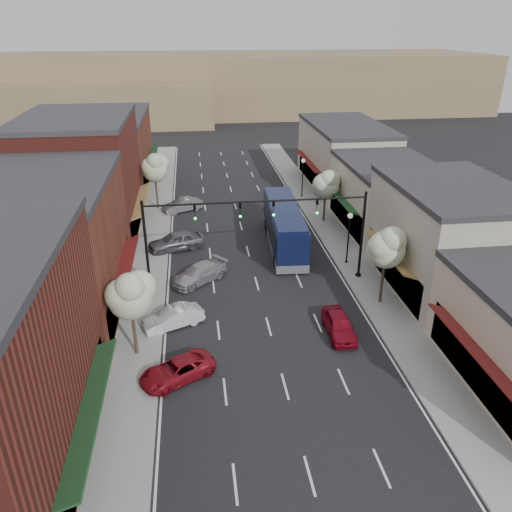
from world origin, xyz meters
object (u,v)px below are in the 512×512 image
object	(u,v)px
tree_right_near	(387,246)
parked_car_d	(176,241)
tree_left_far	(155,167)
tree_left_near	(131,294)
tree_right_far	(326,184)
lamp_post_far	(303,171)
parked_car_e	(182,205)
red_hatchback	(339,325)
signal_mast_left	(179,231)
signal_mast_right	(332,224)
lamp_post_near	(349,230)
coach_bus	(284,226)
parked_car_c	(199,274)
parked_car_b	(173,318)
parked_car_a	(177,370)

from	to	relation	value
tree_right_near	parked_car_d	bearing A→B (deg)	142.44
tree_left_far	tree_left_near	bearing A→B (deg)	-90.00
tree_right_near	tree_right_far	bearing A→B (deg)	90.00
lamp_post_far	parked_car_e	world-z (taller)	lamp_post_far
parked_car_d	red_hatchback	bearing A→B (deg)	18.65
signal_mast_left	signal_mast_right	bearing A→B (deg)	0.00
tree_right_far	tree_left_far	xyz separation A→B (m)	(-16.60, 6.00, 0.61)
tree_left_far	lamp_post_near	bearing A→B (deg)	-43.89
lamp_post_near	coach_bus	xyz separation A→B (m)	(-4.49, 4.34, -1.09)
tree_left_near	red_hatchback	distance (m)	13.06
red_hatchback	parked_car_e	world-z (taller)	red_hatchback
signal_mast_right	parked_car_c	distance (m)	10.75
lamp_post_far	parked_car_b	world-z (taller)	lamp_post_far
signal_mast_left	parked_car_e	distance (m)	17.47
parked_car_a	parked_car_b	world-z (taller)	parked_car_b
tree_left_far	parked_car_c	size ratio (longest dim) A/B	1.30
parked_car_b	parked_car_e	xyz separation A→B (m)	(0.52, 22.17, 0.03)
lamp_post_far	signal_mast_right	bearing A→B (deg)	-96.22
tree_left_far	parked_car_a	xyz separation A→B (m)	(2.41, -28.53, -4.01)
parked_car_c	parked_car_d	bearing A→B (deg)	157.12
tree_right_far	tree_left_near	distance (m)	25.99
lamp_post_far	parked_car_e	size ratio (longest dim) A/B	1.05
red_hatchback	parked_car_a	xyz separation A→B (m)	(-10.15, -3.16, -0.10)
signal_mast_right	parked_car_b	size ratio (longest dim) A/B	2.05
tree_right_far	lamp_post_far	distance (m)	8.13
tree_left_far	lamp_post_near	world-z (taller)	tree_left_far
parked_car_c	parked_car_e	size ratio (longest dim) A/B	1.12
tree_right_near	signal_mast_left	bearing A→B (deg)	163.81
parked_car_b	tree_left_near	bearing A→B (deg)	-58.27
signal_mast_left	tree_left_far	size ratio (longest dim) A/B	1.34
red_hatchback	parked_car_b	distance (m)	10.75
lamp_post_far	parked_car_a	size ratio (longest dim) A/B	1.04
signal_mast_right	red_hatchback	bearing A→B (deg)	-100.05
tree_left_far	parked_car_b	world-z (taller)	tree_left_far
tree_left_near	parked_car_b	bearing A→B (deg)	54.74
red_hatchback	signal_mast_right	bearing A→B (deg)	80.97
coach_bus	parked_car_d	xyz separation A→B (m)	(-9.51, 0.29, -1.09)
tree_right_near	parked_car_a	bearing A→B (deg)	-155.29
signal_mast_left	parked_car_b	bearing A→B (deg)	-96.41
tree_left_near	parked_car_b	world-z (taller)	tree_left_near
lamp_post_near	signal_mast_right	bearing A→B (deg)	-131.05
signal_mast_right	parked_car_e	xyz separation A→B (m)	(-11.30, 17.02, -3.93)
tree_right_near	parked_car_c	distance (m)	14.13
tree_right_near	tree_left_near	xyz separation A→B (m)	(-16.60, -4.00, -0.23)
parked_car_c	parked_car_d	xyz separation A→B (m)	(-1.86, 6.22, 0.13)
tree_left_far	lamp_post_far	size ratio (longest dim) A/B	1.38
tree_right_far	parked_car_b	size ratio (longest dim) A/B	1.35
lamp_post_near	parked_car_a	bearing A→B (deg)	-136.19
signal_mast_right	lamp_post_near	distance (m)	3.69
tree_left_far	parked_car_a	size ratio (longest dim) A/B	1.43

